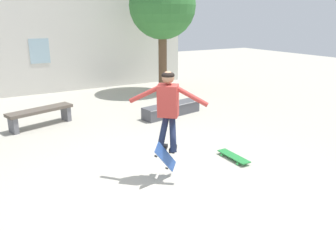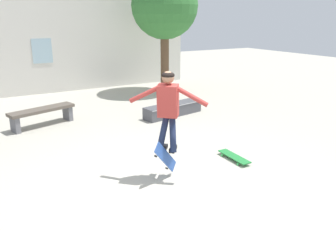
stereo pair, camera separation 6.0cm
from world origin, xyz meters
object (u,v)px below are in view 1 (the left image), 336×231
Objects in this scene: skate_ledge at (172,110)px; skateboard_resting at (234,156)px; tree_right at (162,6)px; skater at (168,105)px; skateboard_flipping at (166,157)px; park_bench at (41,113)px.

skate_ledge is 3.41m from skateboard_resting.
tree_right is 7.30m from skateboard_resting.
skater reaches higher than skateboard_flipping.
skater is at bearing -88.32° from park_bench.
skate_ledge is at bearing -114.58° from tree_right.
skateboard_resting is (1.64, 0.08, -0.37)m from skateboard_flipping.
skateboard_resting is at bearing -71.90° from park_bench.
skate_ledge is at bearing -8.43° from skateboard_resting.
skater is (-3.43, -6.33, -1.83)m from tree_right.
skateboard_resting is (3.00, -4.23, -0.28)m from park_bench.
park_bench is 3.64m from skate_ledge.
skate_ledge is (-1.35, -2.95, -3.02)m from tree_right.
skate_ledge reaches higher than skateboard_resting.
skateboard_flipping is 0.87× the size of skateboard_resting.
skate_ledge is at bearing 10.36° from skater.
tree_right is at bearing -16.08° from skateboard_resting.
tree_right is at bearing 5.94° from park_bench.
skateboard_flipping is (-2.17, -3.45, 0.26)m from skate_ledge.
skateboard_flipping is at bearing 93.16° from skateboard_resting.
park_bench is 5.19m from skateboard_resting.
skater is 0.93m from skateboard_flipping.
skate_ledge is (3.53, -0.86, -0.18)m from park_bench.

